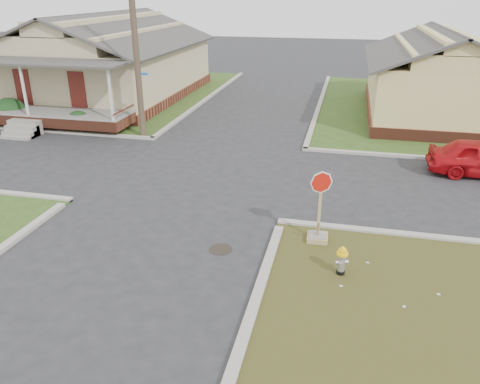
# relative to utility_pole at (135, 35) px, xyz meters

# --- Properties ---
(ground) EXTENTS (120.00, 120.00, 0.00)m
(ground) POSITION_rel_utility_pole_xyz_m (4.20, -8.90, -4.66)
(ground) COLOR #27272A
(ground) RESTS_ON ground
(verge_far_left) EXTENTS (19.00, 19.00, 0.05)m
(verge_far_left) POSITION_rel_utility_pole_xyz_m (-8.80, 9.10, -4.64)
(verge_far_left) COLOR #2E4A1A
(verge_far_left) RESTS_ON ground
(curbs) EXTENTS (80.00, 40.00, 0.12)m
(curbs) POSITION_rel_utility_pole_xyz_m (4.20, -3.90, -4.66)
(curbs) COLOR #A39E93
(curbs) RESTS_ON ground
(manhole) EXTENTS (0.64, 0.64, 0.01)m
(manhole) POSITION_rel_utility_pole_xyz_m (6.40, -9.40, -4.66)
(manhole) COLOR black
(manhole) RESTS_ON ground
(corner_house) EXTENTS (10.10, 15.50, 5.30)m
(corner_house) POSITION_rel_utility_pole_xyz_m (-5.80, 7.78, -2.38)
(corner_house) COLOR brown
(corner_house) RESTS_ON ground
(side_house_yellow) EXTENTS (7.60, 11.60, 4.70)m
(side_house_yellow) POSITION_rel_utility_pole_xyz_m (14.20, 7.60, -2.47)
(side_house_yellow) COLOR brown
(side_house_yellow) RESTS_ON ground
(utility_pole) EXTENTS (1.80, 0.28, 9.00)m
(utility_pole) POSITION_rel_utility_pole_xyz_m (0.00, 0.00, 0.00)
(utility_pole) COLOR #3E3123
(utility_pole) RESTS_ON ground
(fire_hydrant) EXTENTS (0.29, 0.29, 0.77)m
(fire_hydrant) POSITION_rel_utility_pole_xyz_m (9.64, -9.95, -4.19)
(fire_hydrant) COLOR black
(fire_hydrant) RESTS_ON ground
(stop_sign) EXTENTS (0.59, 0.58, 2.08)m
(stop_sign) POSITION_rel_utility_pole_xyz_m (8.95, -8.36, -4.16)
(stop_sign) COLOR tan
(stop_sign) RESTS_ON ground
(hedge_left) EXTENTS (1.61, 1.32, 1.23)m
(hedge_left) POSITION_rel_utility_pole_xyz_m (-7.77, 0.70, -4.00)
(hedge_left) COLOR #133617
(hedge_left) RESTS_ON verge_far_left
(hedge_right) EXTENTS (1.30, 1.07, 0.99)m
(hedge_right) POSITION_rel_utility_pole_xyz_m (-3.58, 0.34, -4.11)
(hedge_right) COLOR #133617
(hedge_right) RESTS_ON verge_far_left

